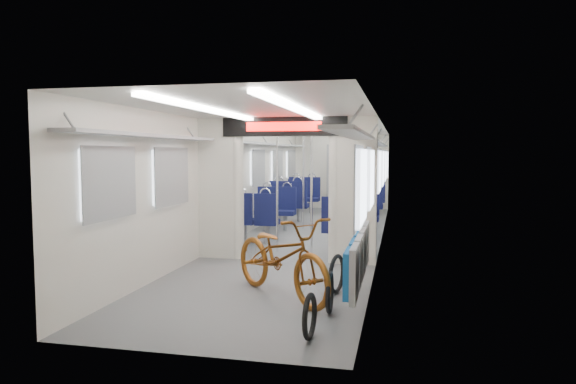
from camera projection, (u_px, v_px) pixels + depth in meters
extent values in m
plane|color=#515456|center=(307.00, 240.00, 10.26)|extent=(12.00, 12.00, 0.00)
cube|color=beige|center=(238.00, 182.00, 10.48)|extent=(0.02, 12.00, 2.30)
cube|color=beige|center=(381.00, 183.00, 9.86)|extent=(0.02, 12.00, 2.30)
cube|color=beige|center=(341.00, 172.00, 16.02)|extent=(2.90, 0.02, 2.30)
cube|color=beige|center=(182.00, 222.00, 4.33)|extent=(2.90, 0.02, 2.30)
cube|color=silver|center=(307.00, 124.00, 10.08)|extent=(2.90, 12.00, 0.02)
cube|color=white|center=(280.00, 126.00, 10.20)|extent=(0.12, 11.40, 0.04)
cube|color=white|center=(335.00, 125.00, 9.97)|extent=(0.12, 11.40, 0.04)
cube|color=beige|center=(219.00, 198.00, 8.47)|extent=(0.65, 0.18, 2.00)
cube|color=beige|center=(356.00, 200.00, 7.99)|extent=(0.65, 0.18, 2.00)
cube|color=beige|center=(285.00, 127.00, 8.15)|extent=(2.90, 0.18, 0.30)
cylinder|color=beige|center=(238.00, 198.00, 8.40)|extent=(0.20, 0.20, 2.00)
cylinder|color=beige|center=(335.00, 200.00, 8.06)|extent=(0.20, 0.20, 2.00)
cube|color=black|center=(284.00, 127.00, 8.04)|extent=(2.00, 0.03, 0.30)
cube|color=#FF0C07|center=(283.00, 126.00, 8.02)|extent=(1.20, 0.02, 0.14)
cube|color=white|center=(108.00, 183.00, 5.78)|extent=(0.04, 1.00, 0.75)
cube|color=white|center=(362.00, 186.00, 5.17)|extent=(0.04, 1.00, 0.75)
cube|color=white|center=(170.00, 176.00, 7.34)|extent=(0.04, 1.00, 0.75)
cube|color=white|center=(371.00, 179.00, 6.73)|extent=(0.04, 1.00, 0.75)
cube|color=white|center=(231.00, 170.00, 9.97)|extent=(0.04, 1.00, 0.75)
cube|color=white|center=(379.00, 171.00, 9.36)|extent=(0.04, 1.00, 0.75)
cube|color=white|center=(257.00, 168.00, 11.82)|extent=(0.04, 1.00, 0.75)
cube|color=white|center=(383.00, 168.00, 11.21)|extent=(0.04, 1.00, 0.75)
cube|color=white|center=(277.00, 166.00, 13.67)|extent=(0.04, 1.00, 0.75)
cube|color=white|center=(385.00, 166.00, 13.06)|extent=(0.04, 1.00, 0.75)
cube|color=white|center=(291.00, 164.00, 15.42)|extent=(0.04, 1.00, 0.75)
cube|color=white|center=(387.00, 165.00, 14.82)|extent=(0.04, 1.00, 0.75)
cube|color=gray|center=(153.00, 136.00, 6.48)|extent=(0.30, 3.60, 0.04)
cube|color=gray|center=(354.00, 134.00, 5.94)|extent=(0.30, 3.60, 0.04)
cube|color=gray|center=(270.00, 144.00, 12.33)|extent=(0.30, 7.60, 0.04)
cube|color=gray|center=(377.00, 144.00, 11.79)|extent=(0.30, 7.60, 0.04)
cube|color=gray|center=(341.00, 177.00, 15.97)|extent=(0.90, 0.05, 2.00)
imported|color=brown|center=(281.00, 256.00, 6.14)|extent=(1.84, 1.80, 1.00)
cube|color=gray|center=(354.00, 273.00, 4.93)|extent=(0.06, 0.47, 0.53)
cube|color=#0F498C|center=(348.00, 273.00, 4.94)|extent=(0.06, 0.43, 0.45)
cube|color=gray|center=(359.00, 262.00, 5.47)|extent=(0.06, 0.47, 0.53)
cube|color=#0F498C|center=(353.00, 261.00, 5.48)|extent=(0.06, 0.43, 0.45)
cube|color=gray|center=(363.00, 252.00, 6.00)|extent=(0.06, 0.47, 0.53)
cube|color=#0F498C|center=(357.00, 252.00, 6.01)|extent=(0.06, 0.43, 0.45)
cube|color=gray|center=(366.00, 244.00, 6.54)|extent=(0.06, 0.47, 0.53)
cube|color=#0F498C|center=(361.00, 244.00, 6.55)|extent=(0.06, 0.43, 0.45)
torus|color=black|center=(310.00, 319.00, 4.76)|extent=(0.08, 0.44, 0.44)
torus|color=black|center=(330.00, 295.00, 5.55)|extent=(0.06, 0.46, 0.46)
torus|color=black|center=(337.00, 276.00, 6.33)|extent=(0.16, 0.49, 0.49)
cube|color=#0C0F35|center=(267.00, 222.00, 9.92)|extent=(0.42, 0.40, 0.10)
cylinder|color=gray|center=(267.00, 234.00, 9.94)|extent=(0.10, 0.10, 0.35)
cube|color=#0C0F35|center=(265.00, 207.00, 9.74)|extent=(0.42, 0.08, 0.52)
torus|color=silver|center=(265.00, 193.00, 9.72)|extent=(0.22, 0.03, 0.22)
cube|color=#0C0F35|center=(285.00, 213.00, 11.49)|extent=(0.42, 0.40, 0.10)
cylinder|color=gray|center=(285.00, 223.00, 11.50)|extent=(0.10, 0.10, 0.35)
cube|color=#0C0F35|center=(287.00, 198.00, 11.62)|extent=(0.42, 0.08, 0.52)
torus|color=silver|center=(287.00, 187.00, 11.60)|extent=(0.22, 0.03, 0.22)
cube|color=#0C0F35|center=(244.00, 221.00, 10.02)|extent=(0.42, 0.40, 0.10)
cylinder|color=gray|center=(244.00, 233.00, 10.04)|extent=(0.10, 0.10, 0.35)
cube|color=#0C0F35|center=(242.00, 207.00, 9.84)|extent=(0.42, 0.08, 0.52)
torus|color=silver|center=(241.00, 193.00, 9.82)|extent=(0.22, 0.03, 0.22)
cube|color=#0C0F35|center=(265.00, 212.00, 11.59)|extent=(0.42, 0.40, 0.10)
cylinder|color=gray|center=(265.00, 222.00, 11.60)|extent=(0.10, 0.10, 0.35)
cube|color=#0C0F35|center=(267.00, 198.00, 11.72)|extent=(0.42, 0.08, 0.52)
torus|color=silver|center=(267.00, 187.00, 11.70)|extent=(0.22, 0.03, 0.22)
cube|color=#0C0F35|center=(335.00, 229.00, 9.00)|extent=(0.44, 0.41, 0.10)
cylinder|color=gray|center=(335.00, 242.00, 9.02)|extent=(0.10, 0.10, 0.35)
cube|color=#0C0F35|center=(334.00, 212.00, 8.82)|extent=(0.44, 0.08, 0.54)
torus|color=silver|center=(334.00, 197.00, 8.80)|extent=(0.22, 0.03, 0.22)
cube|color=#0C0F35|center=(345.00, 218.00, 10.61)|extent=(0.44, 0.41, 0.10)
cylinder|color=gray|center=(345.00, 228.00, 10.63)|extent=(0.10, 0.10, 0.35)
cube|color=#0C0F35|center=(346.00, 202.00, 10.75)|extent=(0.44, 0.08, 0.54)
torus|color=silver|center=(346.00, 189.00, 10.73)|extent=(0.22, 0.03, 0.22)
cube|color=#0C0F35|center=(362.00, 230.00, 8.90)|extent=(0.44, 0.41, 0.10)
cylinder|color=gray|center=(362.00, 243.00, 8.92)|extent=(0.10, 0.10, 0.35)
cube|color=#0C0F35|center=(362.00, 213.00, 8.72)|extent=(0.44, 0.08, 0.54)
torus|color=silver|center=(362.00, 197.00, 8.70)|extent=(0.22, 0.03, 0.22)
cube|color=#0C0F35|center=(368.00, 218.00, 10.51)|extent=(0.44, 0.41, 0.10)
cylinder|color=gray|center=(368.00, 229.00, 10.53)|extent=(0.10, 0.10, 0.35)
cube|color=#0C0F35|center=(369.00, 202.00, 10.65)|extent=(0.44, 0.08, 0.54)
torus|color=silver|center=(369.00, 189.00, 10.63)|extent=(0.22, 0.03, 0.22)
cube|color=#0C0F35|center=(299.00, 206.00, 13.00)|extent=(0.48, 0.45, 0.10)
cylinder|color=gray|center=(299.00, 215.00, 13.02)|extent=(0.10, 0.10, 0.35)
cube|color=#0C0F35|center=(297.00, 193.00, 12.80)|extent=(0.48, 0.09, 0.59)
torus|color=silver|center=(297.00, 181.00, 12.77)|extent=(0.24, 0.03, 0.24)
cube|color=#0C0F35|center=(311.00, 199.00, 14.76)|extent=(0.48, 0.45, 0.10)
cylinder|color=gray|center=(311.00, 207.00, 14.78)|extent=(0.10, 0.10, 0.35)
cube|color=#0C0F35|center=(312.00, 187.00, 14.91)|extent=(0.48, 0.09, 0.59)
torus|color=silver|center=(312.00, 177.00, 14.89)|extent=(0.24, 0.03, 0.24)
cube|color=#0C0F35|center=(281.00, 205.00, 13.10)|extent=(0.48, 0.45, 0.10)
cylinder|color=gray|center=(281.00, 214.00, 13.12)|extent=(0.10, 0.10, 0.35)
cube|color=#0C0F35|center=(279.00, 193.00, 12.90)|extent=(0.48, 0.09, 0.59)
torus|color=silver|center=(279.00, 181.00, 12.87)|extent=(0.24, 0.03, 0.24)
cube|color=#0C0F35|center=(295.00, 199.00, 14.86)|extent=(0.48, 0.45, 0.10)
cylinder|color=gray|center=(295.00, 207.00, 14.88)|extent=(0.10, 0.10, 0.35)
cube|color=#0C0F35|center=(296.00, 187.00, 15.01)|extent=(0.48, 0.09, 0.59)
torus|color=silver|center=(296.00, 177.00, 14.99)|extent=(0.24, 0.03, 0.24)
cube|color=#0C0F35|center=(355.00, 206.00, 12.92)|extent=(0.45, 0.42, 0.10)
cylinder|color=gray|center=(355.00, 215.00, 12.94)|extent=(0.10, 0.10, 0.35)
cube|color=#0C0F35|center=(355.00, 194.00, 12.73)|extent=(0.45, 0.08, 0.55)
torus|color=silver|center=(355.00, 183.00, 12.71)|extent=(0.23, 0.03, 0.23)
cube|color=#0C0F35|center=(360.00, 200.00, 14.58)|extent=(0.45, 0.42, 0.10)
cylinder|color=gray|center=(360.00, 208.00, 14.60)|extent=(0.10, 0.10, 0.35)
cube|color=#0C0F35|center=(361.00, 188.00, 14.72)|extent=(0.45, 0.08, 0.55)
torus|color=silver|center=(361.00, 179.00, 14.70)|extent=(0.23, 0.03, 0.23)
cube|color=#0C0F35|center=(374.00, 206.00, 12.82)|extent=(0.45, 0.42, 0.10)
cylinder|color=gray|center=(374.00, 215.00, 12.84)|extent=(0.10, 0.10, 0.35)
cube|color=#0C0F35|center=(374.00, 194.00, 12.63)|extent=(0.45, 0.08, 0.55)
torus|color=silver|center=(374.00, 183.00, 12.61)|extent=(0.23, 0.03, 0.23)
cube|color=#0C0F35|center=(377.00, 200.00, 14.48)|extent=(0.45, 0.42, 0.10)
cylinder|color=gray|center=(377.00, 208.00, 14.50)|extent=(0.10, 0.10, 0.35)
cube|color=#0C0F35|center=(377.00, 188.00, 14.62)|extent=(0.45, 0.08, 0.55)
torus|color=silver|center=(377.00, 179.00, 14.60)|extent=(0.23, 0.03, 0.23)
cylinder|color=silver|center=(277.00, 187.00, 8.97)|extent=(0.04, 0.04, 2.30)
cylinder|color=silver|center=(311.00, 187.00, 8.77)|extent=(0.04, 0.04, 2.30)
cylinder|color=silver|center=(303.00, 179.00, 11.71)|extent=(0.04, 0.04, 2.30)
cylinder|color=silver|center=(337.00, 178.00, 12.07)|extent=(0.04, 0.04, 2.30)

